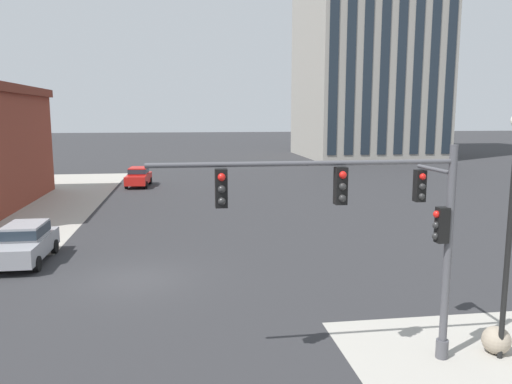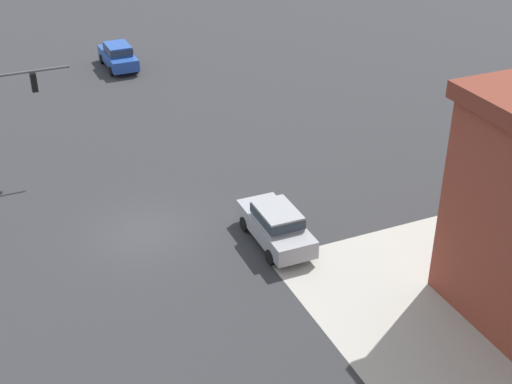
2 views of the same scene
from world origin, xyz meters
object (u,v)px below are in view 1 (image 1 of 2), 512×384
at_px(traffic_signal_main, 387,219).
at_px(bollard_sphere_curb_a, 496,340).
at_px(car_main_northbound_near, 25,242).
at_px(street_lamp_corner_near, 511,212).
at_px(car_main_southbound_far, 139,176).

relative_size(traffic_signal_main, bollard_sphere_curb_a, 10.25).
bearing_deg(car_main_northbound_near, traffic_signal_main, -41.38).
bearing_deg(bollard_sphere_curb_a, car_main_northbound_near, 144.67).
bearing_deg(street_lamp_corner_near, car_main_southbound_far, 109.68).
relative_size(bollard_sphere_curb_a, car_main_northbound_near, 0.17).
bearing_deg(street_lamp_corner_near, bollard_sphere_curb_a, 78.59).
height_order(bollard_sphere_curb_a, car_main_northbound_near, car_main_northbound_near).
bearing_deg(traffic_signal_main, street_lamp_corner_near, -8.03).
xyz_separation_m(traffic_signal_main, car_main_southbound_far, (-8.97, 33.21, -2.79)).
xyz_separation_m(car_main_northbound_near, car_main_southbound_far, (2.85, 22.80, 0.00)).
bearing_deg(car_main_southbound_far, traffic_signal_main, -74.89).
relative_size(traffic_signal_main, car_main_southbound_far, 1.68).
bearing_deg(traffic_signal_main, car_main_northbound_near, 138.62).
distance_m(traffic_signal_main, car_main_southbound_far, 34.51).
relative_size(bollard_sphere_curb_a, street_lamp_corner_near, 0.12).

